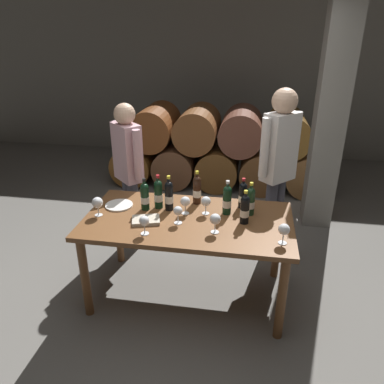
# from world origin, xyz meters

# --- Properties ---
(ground_plane) EXTENTS (14.00, 14.00, 0.00)m
(ground_plane) POSITION_xyz_m (0.00, 0.00, 0.00)
(ground_plane) COLOR #66635E
(cellar_back_wall) EXTENTS (10.00, 0.24, 2.80)m
(cellar_back_wall) POSITION_xyz_m (0.00, 4.20, 1.40)
(cellar_back_wall) COLOR slate
(cellar_back_wall) RESTS_ON ground_plane
(barrel_stack) EXTENTS (3.12, 0.90, 1.15)m
(barrel_stack) POSITION_xyz_m (0.00, 2.60, 0.54)
(barrel_stack) COLOR brown
(barrel_stack) RESTS_ON ground_plane
(stone_pillar) EXTENTS (0.32, 0.32, 2.60)m
(stone_pillar) POSITION_xyz_m (1.30, 1.60, 1.30)
(stone_pillar) COLOR slate
(stone_pillar) RESTS_ON ground_plane
(dining_table) EXTENTS (1.70, 0.90, 0.76)m
(dining_table) POSITION_xyz_m (0.00, 0.00, 0.67)
(dining_table) COLOR brown
(dining_table) RESTS_ON ground_plane
(wine_bottle_0) EXTENTS (0.07, 0.07, 0.27)m
(wine_bottle_0) POSITION_xyz_m (0.43, 0.28, 0.88)
(wine_bottle_0) COLOR black
(wine_bottle_0) RESTS_ON dining_table
(wine_bottle_1) EXTENTS (0.07, 0.07, 0.31)m
(wine_bottle_1) POSITION_xyz_m (-0.19, 0.14, 0.89)
(wine_bottle_1) COLOR black
(wine_bottle_1) RESTS_ON dining_table
(wine_bottle_2) EXTENTS (0.07, 0.07, 0.28)m
(wine_bottle_2) POSITION_xyz_m (-0.39, 0.11, 0.88)
(wine_bottle_2) COLOR black
(wine_bottle_2) RESTS_ON dining_table
(wine_bottle_3) EXTENTS (0.07, 0.07, 0.28)m
(wine_bottle_3) POSITION_xyz_m (0.46, 0.01, 0.88)
(wine_bottle_3) COLOR black
(wine_bottle_3) RESTS_ON dining_table
(wine_bottle_4) EXTENTS (0.07, 0.07, 0.30)m
(wine_bottle_4) POSITION_xyz_m (-0.29, 0.16, 0.89)
(wine_bottle_4) COLOR black
(wine_bottle_4) RESTS_ON dining_table
(wine_bottle_5) EXTENTS (0.07, 0.07, 0.30)m
(wine_bottle_5) POSITION_xyz_m (0.30, 0.14, 0.89)
(wine_bottle_5) COLOR black
(wine_bottle_5) RESTS_ON dining_table
(wine_bottle_6) EXTENTS (0.07, 0.07, 0.29)m
(wine_bottle_6) POSITION_xyz_m (0.50, 0.16, 0.88)
(wine_bottle_6) COLOR #19381E
(wine_bottle_6) RESTS_ON dining_table
(wine_bottle_7) EXTENTS (0.07, 0.07, 0.30)m
(wine_bottle_7) POSITION_xyz_m (0.03, 0.30, 0.89)
(wine_bottle_7) COLOR black
(wine_bottle_7) RESTS_ON dining_table
(wine_glass_0) EXTENTS (0.08, 0.08, 0.16)m
(wine_glass_0) POSITION_xyz_m (0.13, 0.11, 0.87)
(wine_glass_0) COLOR white
(wine_glass_0) RESTS_ON dining_table
(wine_glass_1) EXTENTS (0.08, 0.08, 0.16)m
(wine_glass_1) POSITION_xyz_m (-0.04, 0.08, 0.87)
(wine_glass_1) COLOR white
(wine_glass_1) RESTS_ON dining_table
(wine_glass_2) EXTENTS (0.07, 0.07, 0.15)m
(wine_glass_2) POSITION_xyz_m (-0.06, -0.09, 0.86)
(wine_glass_2) COLOR white
(wine_glass_2) RESTS_ON dining_table
(wine_glass_3) EXTENTS (0.08, 0.08, 0.16)m
(wine_glass_3) POSITION_xyz_m (0.74, -0.26, 0.87)
(wine_glass_3) COLOR white
(wine_glass_3) RESTS_ON dining_table
(wine_glass_4) EXTENTS (0.08, 0.08, 0.16)m
(wine_glass_4) POSITION_xyz_m (0.24, -0.19, 0.87)
(wine_glass_4) COLOR white
(wine_glass_4) RESTS_ON dining_table
(wine_glass_5) EXTENTS (0.08, 0.08, 0.15)m
(wine_glass_5) POSITION_xyz_m (-0.28, -0.30, 0.87)
(wine_glass_5) COLOR white
(wine_glass_5) RESTS_ON dining_table
(wine_glass_6) EXTENTS (0.09, 0.09, 0.16)m
(wine_glass_6) POSITION_xyz_m (-0.74, -0.07, 0.87)
(wine_glass_6) COLOR white
(wine_glass_6) RESTS_ON dining_table
(tasting_notebook) EXTENTS (0.26, 0.22, 0.03)m
(tasting_notebook) POSITION_xyz_m (-0.32, -0.11, 0.77)
(tasting_notebook) COLOR #B2A893
(tasting_notebook) RESTS_ON dining_table
(serving_plate) EXTENTS (0.24, 0.24, 0.01)m
(serving_plate) POSITION_xyz_m (-0.64, 0.13, 0.77)
(serving_plate) COLOR white
(serving_plate) RESTS_ON dining_table
(sommelier_presenting) EXTENTS (0.37, 0.38, 1.72)m
(sommelier_presenting) POSITION_xyz_m (0.74, 0.75, 1.04)
(sommelier_presenting) COLOR #383842
(sommelier_presenting) RESTS_ON ground_plane
(taster_seated_left) EXTENTS (0.38, 0.37, 1.54)m
(taster_seated_left) POSITION_xyz_m (-0.74, 0.72, 0.92)
(taster_seated_left) COLOR #383842
(taster_seated_left) RESTS_ON ground_plane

